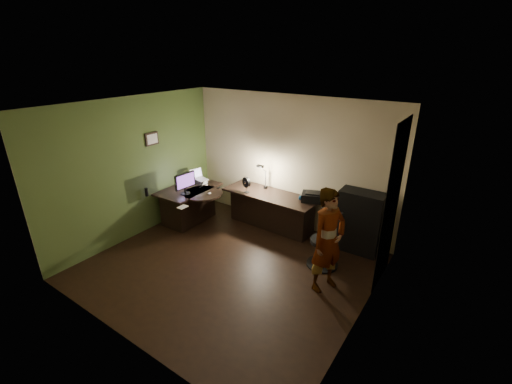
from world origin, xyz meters
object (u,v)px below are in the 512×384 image
Objects in this scene: desk_right at (270,210)px; office_chair at (324,241)px; desk_left at (190,205)px; cabinet at (360,222)px; monitor at (185,186)px; person at (328,241)px.

desk_right is 2.06× the size of office_chair.
office_chair reaches higher than desk_right.
desk_left is 0.66× the size of desk_right.
cabinet is at bearing 71.43° from office_chair.
cabinet reaches higher than desk_left.
person reaches higher than monitor.
office_chair is at bearing 10.94° from monitor.
person is (1.78, -1.19, 0.45)m from desk_right.
monitor is at bearing -58.31° from desk_left.
desk_left is at bearing -166.56° from cabinet.
office_chair is (3.07, 0.07, 0.10)m from desk_left.
cabinet is 0.89m from office_chair.
desk_left is at bearing 127.28° from monitor.
monitor is at bearing -171.07° from office_chair.
desk_right is at bearing 24.39° from desk_left.
cabinet is (3.39, 0.89, 0.20)m from desk_left.
cabinet is at bearing 13.77° from desk_left.
person is at bearing -60.05° from office_chair.
monitor is (0.16, -0.25, 0.54)m from desk_left.
monitor reaches higher than office_chair.
person is at bearing 0.99° from monitor.
office_chair is at bearing 49.13° from person.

